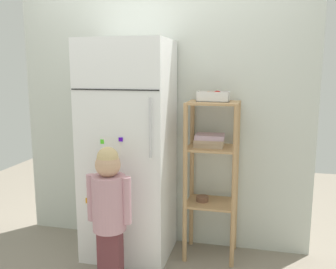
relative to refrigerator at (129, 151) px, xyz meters
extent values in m
plane|color=gray|center=(0.20, -0.02, -0.90)|extent=(6.00, 6.00, 0.00)
cube|color=silver|center=(0.20, 0.31, 0.25)|extent=(2.60, 0.03, 2.29)
cube|color=white|center=(0.00, 0.00, 0.00)|extent=(0.70, 0.56, 1.79)
cube|color=black|center=(0.00, -0.28, 0.52)|extent=(0.68, 0.01, 0.01)
cylinder|color=silver|center=(0.28, -0.31, 0.25)|extent=(0.02, 0.02, 0.44)
cube|color=white|center=(-0.04, -0.28, 0.09)|extent=(0.16, 0.01, 0.15)
cube|color=orange|center=(-0.24, -0.29, -0.35)|extent=(0.04, 0.01, 0.04)
cube|color=#4B0ECB|center=(0.04, -0.29, 0.15)|extent=(0.03, 0.01, 0.03)
cube|color=#4BE126|center=(-0.10, -0.29, 0.13)|extent=(0.03, 0.02, 0.03)
cube|color=#C46733|center=(-0.12, -0.29, -0.28)|extent=(0.03, 0.02, 0.03)
cube|color=gold|center=(-0.19, -0.29, -0.29)|extent=(0.03, 0.02, 0.03)
cube|color=red|center=(-0.06, -0.29, -0.22)|extent=(0.03, 0.01, 0.03)
cube|color=brown|center=(0.02, -0.49, -0.69)|extent=(0.17, 0.11, 0.42)
cylinder|color=#BF8C99|center=(0.02, -0.49, -0.27)|extent=(0.24, 0.24, 0.40)
sphere|color=#BF8C99|center=(0.02, -0.41, -0.08)|extent=(0.11, 0.11, 0.11)
sphere|color=tan|center=(0.02, -0.49, 0.01)|extent=(0.18, 0.18, 0.18)
sphere|color=tan|center=(0.02, -0.49, 0.06)|extent=(0.15, 0.15, 0.15)
cylinder|color=#BF8C99|center=(-0.11, -0.49, -0.24)|extent=(0.07, 0.07, 0.34)
cylinder|color=#BF8C99|center=(0.15, -0.49, -0.24)|extent=(0.07, 0.07, 0.34)
cylinder|color=tan|center=(0.49, -0.05, -0.24)|extent=(0.04, 0.04, 1.31)
cylinder|color=tan|center=(0.87, -0.05, -0.24)|extent=(0.04, 0.04, 1.31)
cylinder|color=tan|center=(0.49, 0.26, -0.24)|extent=(0.04, 0.04, 1.31)
cylinder|color=tan|center=(0.87, 0.26, -0.24)|extent=(0.04, 0.04, 1.31)
cube|color=tan|center=(0.68, 0.11, 0.40)|extent=(0.40, 0.33, 0.02)
cube|color=tan|center=(0.68, 0.11, 0.03)|extent=(0.40, 0.33, 0.02)
cube|color=tan|center=(0.68, 0.11, -0.43)|extent=(0.40, 0.33, 0.02)
cube|color=#C6AD8E|center=(0.65, 0.12, 0.06)|extent=(0.23, 0.19, 0.04)
cube|color=#C6AD8E|center=(0.65, 0.11, 0.10)|extent=(0.24, 0.20, 0.03)
cube|color=#B293A3|center=(0.66, 0.10, 0.13)|extent=(0.24, 0.20, 0.04)
cylinder|color=brown|center=(0.61, 0.11, -0.40)|extent=(0.10, 0.10, 0.04)
cube|color=white|center=(0.68, 0.13, 0.41)|extent=(0.25, 0.14, 0.01)
cube|color=white|center=(0.68, 0.06, 0.45)|extent=(0.25, 0.01, 0.08)
cube|color=white|center=(0.68, 0.19, 0.45)|extent=(0.25, 0.01, 0.08)
cube|color=white|center=(0.55, 0.13, 0.45)|extent=(0.01, 0.14, 0.08)
cube|color=white|center=(0.80, 0.13, 0.45)|extent=(0.01, 0.14, 0.08)
sphere|color=#9F0E09|center=(0.71, 0.13, 0.46)|extent=(0.08, 0.08, 0.08)
sphere|color=#A31E0E|center=(0.71, 0.11, 0.45)|extent=(0.07, 0.07, 0.07)
sphere|color=#A73C1A|center=(0.67, 0.15, 0.45)|extent=(0.07, 0.07, 0.07)
sphere|color=orange|center=(0.64, 0.11, 0.45)|extent=(0.07, 0.07, 0.07)
camera|label=1|loc=(1.02, -2.84, 0.67)|focal=39.74mm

